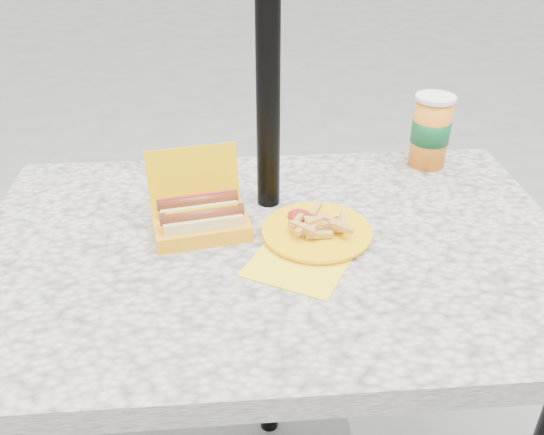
{
  "coord_description": "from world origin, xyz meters",
  "views": [
    {
      "loc": [
        -0.08,
        -0.96,
        1.39
      ],
      "look_at": [
        -0.0,
        0.01,
        0.8
      ],
      "focal_mm": 38.0,
      "sensor_mm": 36.0,
      "label": 1
    }
  ],
  "objects": [
    {
      "name": "picnic_table",
      "position": [
        0.0,
        0.0,
        0.64
      ],
      "size": [
        1.2,
        0.8,
        0.75
      ],
      "color": "beige",
      "rests_on": "ground"
    },
    {
      "name": "umbrella_pole",
      "position": [
        0.0,
        0.16,
        1.1
      ],
      "size": [
        0.05,
        0.05,
        2.2
      ],
      "primitive_type": "cylinder",
      "color": "black",
      "rests_on": "ground"
    },
    {
      "name": "fries_plate",
      "position": [
        0.08,
        0.01,
        0.76
      ],
      "size": [
        0.28,
        0.32,
        0.04
      ],
      "rotation": [
        0.0,
        0.0,
        -0.18
      ],
      "color": "yellow",
      "rests_on": "picnic_table"
    },
    {
      "name": "soda_cup",
      "position": [
        0.41,
        0.32,
        0.84
      ],
      "size": [
        0.1,
        0.1,
        0.18
      ],
      "rotation": [
        0.0,
        0.0,
        -0.17
      ],
      "color": "orange",
      "rests_on": "picnic_table"
    },
    {
      "name": "hotdog_box",
      "position": [
        -0.15,
        0.05,
        0.78
      ],
      "size": [
        0.21,
        0.19,
        0.15
      ],
      "rotation": [
        0.0,
        0.0,
        0.18
      ],
      "color": "#FBBD03",
      "rests_on": "picnic_table"
    }
  ]
}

